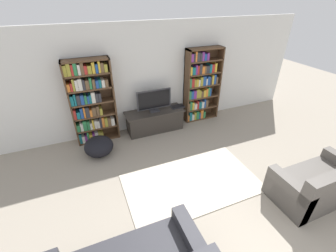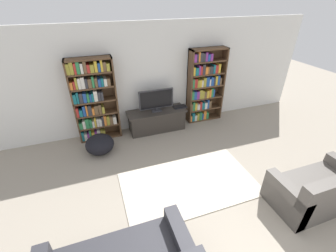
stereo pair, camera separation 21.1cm
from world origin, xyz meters
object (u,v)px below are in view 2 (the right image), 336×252
couch_right_sofa (319,191)px  beanbag_ottoman (100,144)px  bookshelf_right (204,86)px  laptop (180,107)px  bookshelf_left (93,100)px  tv_stand (157,120)px  television (156,100)px

couch_right_sofa → beanbag_ottoman: 4.27m
bookshelf_right → laptop: 0.85m
laptop → beanbag_ottoman: laptop is taller
bookshelf_left → tv_stand: bearing=-5.5°
bookshelf_left → bookshelf_right: size_ratio=1.00×
laptop → couch_right_sofa: (1.21, -3.20, -0.27)m
beanbag_ottoman → couch_right_sofa: bearing=-38.8°
tv_stand → television: size_ratio=1.71×
television → couch_right_sofa: size_ratio=0.57×
bookshelf_left → laptop: bookshelf_left is taller
laptop → beanbag_ottoman: bearing=-166.2°
bookshelf_right → couch_right_sofa: bookshelf_right is taller
bookshelf_right → laptop: size_ratio=5.74×
laptop → couch_right_sofa: 3.43m
bookshelf_right → tv_stand: (-1.36, -0.14, -0.70)m
couch_right_sofa → television: bearing=120.0°
laptop → couch_right_sofa: size_ratio=0.22×
tv_stand → television: 0.57m
television → couch_right_sofa: television is taller
tv_stand → beanbag_ottoman: size_ratio=2.38×
television → laptop: bearing=0.7°
television → laptop: size_ratio=2.55×
television → beanbag_ottoman: 1.69m
bookshelf_left → laptop: size_ratio=5.74×
beanbag_ottoman → tv_stand: bearing=19.2°
beanbag_ottoman → bookshelf_left: bearing=87.6°
couch_right_sofa → beanbag_ottoman: (-3.33, 2.68, -0.07)m
tv_stand → beanbag_ottoman: bearing=-160.8°
laptop → television: bearing=-179.3°
tv_stand → television: bearing=-90.0°
tv_stand → laptop: laptop is taller
bookshelf_left → laptop: (2.09, -0.14, -0.45)m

